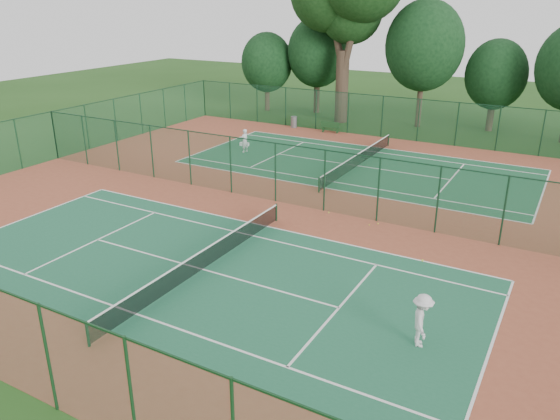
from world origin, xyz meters
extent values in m
plane|color=#204816|center=(0.00, 0.00, 0.00)|extent=(120.00, 120.00, 0.00)
cube|color=brown|center=(0.00, 0.00, 0.01)|extent=(40.00, 36.00, 0.01)
cube|color=#1E5F40|center=(0.00, -9.00, 0.01)|extent=(23.77, 10.97, 0.01)
cube|color=#1B5532|center=(0.00, 9.00, 0.01)|extent=(23.77, 10.97, 0.01)
cube|color=#17472E|center=(0.00, 18.00, 1.75)|extent=(40.00, 0.02, 3.50)
cube|color=#12331F|center=(0.00, 18.00, 3.46)|extent=(40.00, 0.05, 0.05)
cube|color=#1B5334|center=(0.00, -18.00, 1.75)|extent=(40.00, 0.02, 3.50)
cube|color=#163E1F|center=(0.00, -18.00, 3.46)|extent=(40.00, 0.05, 0.05)
cube|color=#194B33|center=(-20.00, 0.00, 1.75)|extent=(0.02, 36.00, 3.50)
cube|color=#163E23|center=(-20.00, 0.00, 3.46)|extent=(0.05, 36.00, 0.05)
cube|color=#174729|center=(0.00, 0.00, 1.75)|extent=(40.00, 0.02, 3.50)
cube|color=#143721|center=(0.00, 0.00, 3.46)|extent=(40.00, 0.05, 0.05)
cylinder|color=#14381F|center=(0.00, -15.40, 0.49)|extent=(0.10, 0.10, 0.97)
cylinder|color=#14381F|center=(0.00, -2.60, 0.49)|extent=(0.10, 0.10, 0.97)
cube|color=black|center=(0.00, -9.00, 0.48)|extent=(0.02, 12.80, 0.85)
cube|color=white|center=(0.00, -9.00, 0.92)|extent=(0.04, 12.80, 0.06)
cylinder|color=#14371D|center=(0.00, 2.60, 0.49)|extent=(0.10, 0.10, 0.97)
cylinder|color=#14371D|center=(0.00, 15.40, 0.49)|extent=(0.10, 0.10, 0.97)
cube|color=black|center=(0.00, 9.00, 0.48)|extent=(0.02, 12.80, 0.85)
cube|color=white|center=(0.00, 9.00, 0.92)|extent=(0.04, 12.80, 0.06)
imported|color=silver|center=(9.73, -9.83, 0.98)|extent=(1.09, 1.40, 1.91)
imported|color=silver|center=(-8.94, 8.20, 0.91)|extent=(0.57, 0.73, 1.79)
cylinder|color=slate|center=(-9.70, 17.60, 0.52)|extent=(0.60, 0.60, 1.01)
cube|color=#133617|center=(-6.61, 17.33, 0.25)|extent=(0.15, 0.43, 0.48)
cube|color=#133617|center=(-5.35, 17.52, 0.25)|extent=(0.15, 0.43, 0.48)
cube|color=#133617|center=(-5.98, 17.42, 0.51)|extent=(1.65, 0.68, 0.05)
cube|color=#133617|center=(-5.95, 17.21, 0.76)|extent=(1.59, 0.29, 0.48)
cube|color=white|center=(-10.00, 9.78, 0.15)|extent=(0.76, 0.36, 0.27)
sphere|color=yellow|center=(4.52, -0.78, 0.04)|extent=(0.07, 0.07, 0.07)
sphere|color=yellow|center=(4.85, -0.41, 0.05)|extent=(0.07, 0.07, 0.07)
sphere|color=#C8EB36|center=(1.95, -0.21, 0.04)|extent=(0.07, 0.07, 0.07)
cylinder|color=#38281E|center=(-6.98, 21.99, 3.29)|extent=(1.20, 1.20, 6.57)
cylinder|color=#38281E|center=(-7.97, 22.32, 8.22)|extent=(2.23, 0.66, 6.54)
cylinder|color=#38281E|center=(-6.00, 21.77, 8.54)|extent=(2.08, 0.61, 7.09)
sphere|color=black|center=(-6.77, 22.87, 9.86)|extent=(5.70, 5.70, 5.70)
camera|label=1|loc=(13.25, -25.77, 11.02)|focal=35.00mm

